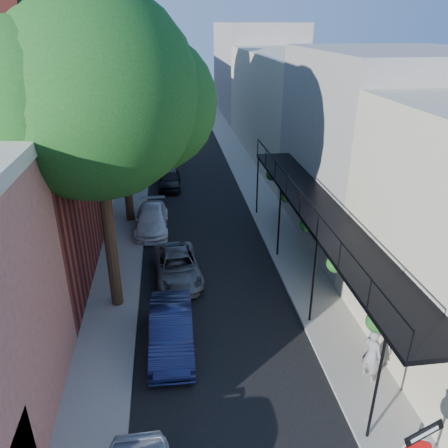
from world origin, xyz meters
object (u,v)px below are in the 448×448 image
object	(u,v)px
parked_car_c	(178,267)
pedestrian	(372,354)
parked_car_f	(165,160)
parked_car_b	(171,330)
oak_mid	(126,89)
parked_car_e	(170,179)
oak_far	(136,52)
parked_car_d	(152,220)
oak_near	(108,97)

from	to	relation	value
parked_car_c	pedestrian	size ratio (longest dim) A/B	2.25
parked_car_f	pedestrian	xyz separation A→B (m)	(6.03, -22.31, 0.35)
parked_car_b	parked_car_c	distance (m)	4.38
oak_mid	parked_car_b	world-z (taller)	oak_mid
oak_mid	parked_car_e	world-z (taller)	oak_mid
oak_mid	parked_car_c	xyz separation A→B (m)	(2.02, -6.51, -6.49)
oak_far	pedestrian	bearing A→B (deg)	-71.24
parked_car_b	parked_car_d	xyz separation A→B (m)	(-0.84, 9.35, -0.07)
parked_car_b	parked_car_f	distance (m)	19.95
parked_car_c	pedestrian	world-z (taller)	pedestrian
oak_mid	parked_car_e	xyz separation A→B (m)	(1.87, 4.96, -6.45)
oak_far	parked_car_f	size ratio (longest dim) A/B	2.91
parked_car_b	pedestrian	distance (m)	6.41
parked_car_c	parked_car_e	distance (m)	11.48
parked_car_c	parked_car_d	size ratio (longest dim) A/B	0.98
parked_car_e	parked_car_f	bearing A→B (deg)	95.38
oak_mid	parked_car_d	size ratio (longest dim) A/B	2.47
pedestrian	parked_car_b	bearing A→B (deg)	45.84
oak_mid	pedestrian	distance (m)	16.42
parked_car_b	parked_car_e	distance (m)	15.84
parked_car_b	parked_car_f	world-z (taller)	parked_car_f
parked_car_f	oak_near	bearing A→B (deg)	-99.27
parked_car_b	oak_near	bearing A→B (deg)	119.75
oak_near	oak_mid	distance (m)	8.01
parked_car_e	parked_car_c	bearing A→B (deg)	-87.61
oak_near	pedestrian	bearing A→B (deg)	-34.79
parked_car_e	parked_car_d	bearing A→B (deg)	-97.43
oak_far	parked_car_b	xyz separation A→B (m)	(1.61, -19.92, -7.59)
parked_car_d	pedestrian	size ratio (longest dim) A/B	2.29
oak_mid	parked_car_c	bearing A→B (deg)	-72.79
parked_car_d	parked_car_f	size ratio (longest dim) A/B	1.01
oak_mid	parked_car_d	distance (m)	6.69
parked_car_f	pedestrian	distance (m)	23.11
parked_car_f	parked_car_e	bearing A→B (deg)	-90.35
parked_car_d	parked_car_c	bearing A→B (deg)	-76.16
oak_near	pedestrian	world-z (taller)	oak_near
oak_near	oak_far	bearing A→B (deg)	89.96
parked_car_c	pedestrian	xyz separation A→B (m)	(5.61, -6.72, 0.46)
parked_car_c	parked_car_b	bearing A→B (deg)	-99.52
parked_car_e	parked_car_b	bearing A→B (deg)	-89.06
oak_far	oak_mid	bearing A→B (deg)	-90.41
parked_car_b	parked_car_f	size ratio (longest dim) A/B	0.99
parked_car_d	oak_far	bearing A→B (deg)	94.61
oak_near	parked_car_b	world-z (taller)	oak_near
parked_car_d	oak_mid	bearing A→B (deg)	119.01
oak_near	parked_car_e	world-z (taller)	oak_near
pedestrian	parked_car_d	bearing A→B (deg)	7.55
parked_car_e	oak_mid	bearing A→B (deg)	-108.99
oak_near	oak_far	size ratio (longest dim) A/B	0.96
oak_mid	oak_far	world-z (taller)	oak_far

